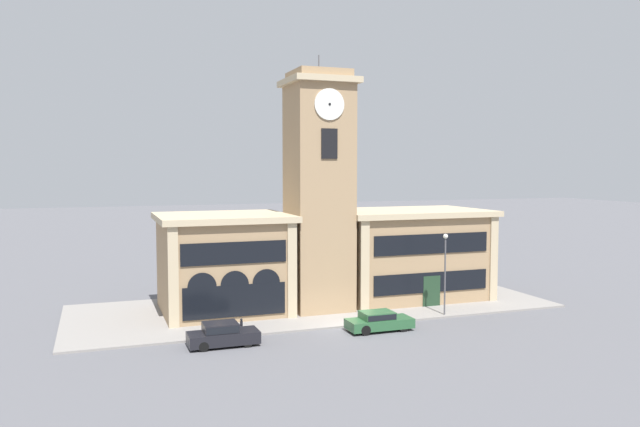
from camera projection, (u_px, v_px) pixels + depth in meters
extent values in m
plane|color=#56565B|center=(347.00, 328.00, 43.15)|extent=(300.00, 300.00, 0.00)
cube|color=gray|center=(314.00, 306.00, 49.51)|extent=(37.55, 13.57, 0.15)
cube|color=#9E7F5B|center=(319.00, 199.00, 47.89)|extent=(4.46, 4.46, 17.33)
cube|color=tan|center=(319.00, 82.00, 47.25)|extent=(5.16, 5.16, 0.45)
cube|color=#9E7F5B|center=(319.00, 75.00, 47.21)|extent=(4.10, 4.10, 0.60)
cylinder|color=#4C4C51|center=(319.00, 63.00, 47.14)|extent=(0.10, 0.10, 1.20)
cylinder|color=silver|center=(329.00, 104.00, 45.25)|extent=(2.30, 0.10, 2.30)
cylinder|color=black|center=(330.00, 104.00, 45.18)|extent=(0.18, 0.04, 0.18)
cylinder|color=silver|center=(347.00, 108.00, 48.16)|extent=(0.10, 2.30, 2.30)
cylinder|color=black|center=(347.00, 108.00, 48.18)|extent=(0.04, 0.18, 0.18)
cube|color=black|center=(329.00, 144.00, 45.46)|extent=(1.25, 0.10, 2.20)
cube|color=#9E7F5B|center=(223.00, 266.00, 47.54)|extent=(9.15, 8.09, 7.09)
cube|color=tan|center=(223.00, 217.00, 47.27)|extent=(9.85, 8.79, 0.45)
cube|color=tan|center=(173.00, 279.00, 42.26)|extent=(0.70, 0.16, 7.09)
cube|color=tan|center=(292.00, 272.00, 45.13)|extent=(0.70, 0.16, 7.09)
cube|color=black|center=(234.00, 253.00, 43.60)|extent=(7.50, 0.10, 1.56)
cube|color=black|center=(235.00, 301.00, 43.85)|extent=(7.32, 0.10, 2.27)
cylinder|color=black|center=(202.00, 287.00, 42.98)|extent=(2.01, 0.06, 2.01)
cylinder|color=black|center=(235.00, 285.00, 43.76)|extent=(2.01, 0.06, 2.01)
cylinder|color=black|center=(266.00, 283.00, 44.54)|extent=(2.01, 0.06, 2.01)
cube|color=#9E7F5B|center=(407.00, 257.00, 52.90)|extent=(12.24, 8.09, 7.08)
cube|color=tan|center=(408.00, 212.00, 52.63)|extent=(12.94, 8.79, 0.45)
cube|color=tan|center=(365.00, 267.00, 47.09)|extent=(0.70, 0.16, 7.08)
cube|color=tan|center=(494.00, 260.00, 51.02)|extent=(0.70, 0.16, 7.08)
cube|color=black|center=(432.00, 244.00, 48.96)|extent=(10.04, 0.10, 1.56)
cube|color=#1E3823|center=(431.00, 292.00, 49.23)|extent=(1.50, 0.12, 2.55)
cube|color=black|center=(432.00, 282.00, 49.18)|extent=(10.04, 0.10, 1.59)
cube|color=black|center=(223.00, 337.00, 38.68)|extent=(4.38, 1.84, 0.73)
cube|color=black|center=(220.00, 327.00, 38.58)|extent=(2.10, 1.65, 0.57)
cube|color=black|center=(220.00, 327.00, 38.58)|extent=(2.02, 1.69, 0.43)
cylinder|color=black|center=(242.00, 336.00, 39.92)|extent=(0.61, 0.22, 0.61)
cylinder|color=black|center=(248.00, 342.00, 38.40)|extent=(0.61, 0.22, 0.61)
cylinder|color=black|center=(199.00, 340.00, 39.00)|extent=(0.61, 0.22, 0.61)
cylinder|color=black|center=(204.00, 347.00, 37.48)|extent=(0.61, 0.22, 0.61)
cube|color=#285633|center=(379.00, 323.00, 42.32)|extent=(4.51, 1.82, 0.64)
cube|color=#285633|center=(377.00, 315.00, 42.22)|extent=(2.17, 1.64, 0.50)
cube|color=black|center=(377.00, 315.00, 42.22)|extent=(2.08, 1.67, 0.37)
cylinder|color=black|center=(393.00, 321.00, 43.56)|extent=(0.69, 0.22, 0.69)
cylinder|color=black|center=(403.00, 327.00, 42.06)|extent=(0.69, 0.22, 0.69)
cylinder|color=black|center=(356.00, 325.00, 42.61)|extent=(0.69, 0.22, 0.69)
cylinder|color=black|center=(365.00, 330.00, 41.11)|extent=(0.69, 0.22, 0.69)
cylinder|color=#4C4C51|center=(445.00, 277.00, 46.18)|extent=(0.12, 0.12, 5.69)
sphere|color=silver|center=(446.00, 236.00, 45.97)|extent=(0.36, 0.36, 0.36)
cylinder|color=black|center=(241.00, 328.00, 40.84)|extent=(0.18, 0.18, 0.90)
sphere|color=black|center=(241.00, 320.00, 40.80)|extent=(0.16, 0.16, 0.16)
cylinder|color=red|center=(382.00, 316.00, 44.55)|extent=(0.22, 0.22, 0.70)
sphere|color=red|center=(382.00, 310.00, 44.52)|extent=(0.19, 0.19, 0.19)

